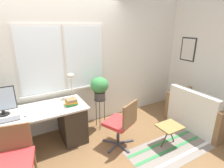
% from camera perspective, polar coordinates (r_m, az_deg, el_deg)
% --- Properties ---
extents(ground_plane, '(14.00, 14.00, 0.00)m').
position_cam_1_polar(ground_plane, '(3.31, -10.68, -19.86)').
color(ground_plane, brown).
extents(wall_back_with_window, '(9.00, 0.12, 2.70)m').
position_cam_1_polar(wall_back_with_window, '(3.43, -16.40, 6.32)').
color(wall_back_with_window, white).
rests_on(wall_back_with_window, ground_plane).
extents(wall_right_with_picture, '(0.08, 9.00, 2.70)m').
position_cam_1_polar(wall_right_with_picture, '(4.50, 26.31, 7.94)').
color(wall_right_with_picture, white).
rests_on(wall_right_with_picture, ground_plane).
extents(desk, '(2.07, 0.71, 0.72)m').
position_cam_1_polar(desk, '(3.29, -26.72, -13.75)').
color(desk, beige).
rests_on(desk, ground_plane).
extents(monitor, '(0.41, 0.17, 0.45)m').
position_cam_1_polar(monitor, '(3.14, -32.52, -4.72)').
color(monitor, black).
rests_on(monitor, desk).
extents(keyboard, '(0.37, 0.14, 0.02)m').
position_cam_1_polar(keyboard, '(3.01, -31.27, -10.13)').
color(keyboard, slate).
rests_on(keyboard, desk).
extents(mouse, '(0.04, 0.07, 0.04)m').
position_cam_1_polar(mouse, '(3.00, -26.37, -9.18)').
color(mouse, silver).
rests_on(mouse, desk).
extents(desk_lamp, '(0.14, 0.14, 0.49)m').
position_cam_1_polar(desk_lamp, '(3.32, -13.35, 1.85)').
color(desk_lamp, '#BCB299').
rests_on(desk_lamp, desk).
extents(book_stack, '(0.23, 0.19, 0.12)m').
position_cam_1_polar(book_stack, '(3.12, -13.16, -5.68)').
color(book_stack, green).
rests_on(book_stack, desk).
extents(desk_chair_wooden, '(0.53, 0.54, 0.82)m').
position_cam_1_polar(desk_chair_wooden, '(2.70, -29.26, -20.05)').
color(desk_chair_wooden, brown).
rests_on(desk_chair_wooden, ground_plane).
extents(office_chair_swivel, '(0.58, 0.59, 0.87)m').
position_cam_1_polar(office_chair_swivel, '(3.05, 3.22, -12.43)').
color(office_chair_swivel, '#47474C').
rests_on(office_chair_swivel, ground_plane).
extents(couch_loveseat, '(0.74, 1.23, 0.83)m').
position_cam_1_polar(couch_loveseat, '(4.11, 26.41, -8.66)').
color(couch_loveseat, white).
rests_on(couch_loveseat, ground_plane).
extents(plant_stand, '(0.23, 0.23, 0.64)m').
position_cam_1_polar(plant_stand, '(3.55, -3.97, -6.17)').
color(plant_stand, '#333338').
rests_on(plant_stand, ground_plane).
extents(potted_plant, '(0.35, 0.35, 0.45)m').
position_cam_1_polar(potted_plant, '(3.42, -4.10, -0.85)').
color(potted_plant, '#514C47').
rests_on(potted_plant, plant_stand).
extents(floor_rug_striped, '(1.56, 0.71, 0.01)m').
position_cam_1_polar(floor_rug_striped, '(3.38, 18.71, -19.54)').
color(floor_rug_striped, gray).
rests_on(floor_rug_striped, ground_plane).
extents(folding_stool, '(0.41, 0.34, 0.39)m').
position_cam_1_polar(folding_stool, '(3.29, 18.30, -13.33)').
color(folding_stool, olive).
rests_on(folding_stool, ground_plane).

